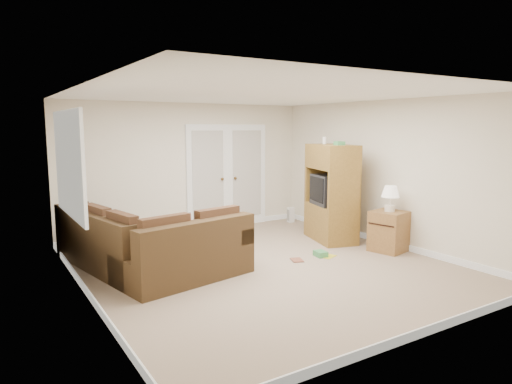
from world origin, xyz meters
TOP-DOWN VIEW (x-y plane):
  - floor at (0.00, 0.00)m, footprint 5.50×5.50m
  - ceiling at (0.00, 0.00)m, footprint 5.00×5.50m
  - wall_left at (-2.50, 0.00)m, footprint 0.02×5.50m
  - wall_right at (2.50, 0.00)m, footprint 0.02×5.50m
  - wall_back at (0.00, 2.75)m, footprint 5.00×0.02m
  - wall_front at (0.00, -2.75)m, footprint 5.00×0.02m
  - baseboards at (0.00, 0.00)m, footprint 5.00×5.50m
  - french_doors at (0.85, 2.71)m, footprint 1.80×0.05m
  - window_left at (-2.46, 1.00)m, footprint 0.05×1.92m
  - sectional_sofa at (-1.59, 0.71)m, footprint 2.29×2.83m
  - coffee_table at (-0.58, 1.24)m, footprint 0.66×1.07m
  - tv_armoire at (1.88, 0.71)m, footprint 0.87×1.20m
  - side_cabinet at (2.20, -0.37)m, footprint 0.62×0.62m
  - space_heater at (2.20, 2.37)m, footprint 0.13×0.11m
  - floor_magazine at (1.13, -0.09)m, footprint 0.32×0.29m
  - floor_greenbox at (1.04, -0.03)m, footprint 0.19×0.24m
  - floor_book at (0.50, 0.01)m, footprint 0.23×0.27m

SIDE VIEW (x-z plane):
  - floor at x=0.00m, z-range 0.00..0.00m
  - floor_magazine at x=1.13m, z-range 0.00..0.01m
  - floor_book at x=0.50m, z-range 0.00..0.02m
  - floor_greenbox at x=1.04m, z-range 0.00..0.09m
  - baseboards at x=0.00m, z-range 0.00..0.10m
  - space_heater at x=2.20m, z-range 0.00..0.32m
  - coffee_table at x=-0.58m, z-range -0.12..0.56m
  - sectional_sofa at x=-1.59m, z-range -0.09..0.75m
  - side_cabinet at x=2.20m, z-range -0.15..0.94m
  - tv_armoire at x=1.88m, z-range -0.06..1.81m
  - french_doors at x=0.85m, z-range -0.03..2.10m
  - wall_left at x=-2.50m, z-range 0.00..2.50m
  - wall_right at x=2.50m, z-range 0.00..2.50m
  - wall_back at x=0.00m, z-range 0.00..2.50m
  - wall_front at x=0.00m, z-range 0.00..2.50m
  - window_left at x=-2.46m, z-range 0.84..2.26m
  - ceiling at x=0.00m, z-range 2.49..2.51m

